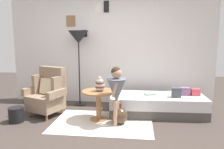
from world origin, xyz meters
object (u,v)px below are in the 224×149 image
(armchair, at_px, (48,93))
(person_child, at_px, (116,89))
(daybed, at_px, (157,105))
(vase_striped, at_px, (100,85))
(side_table, at_px, (99,99))
(floor_lamp, at_px, (78,39))
(demijohn_near, at_px, (119,115))
(magazine_basket, at_px, (16,115))
(book_on_daybed, at_px, (150,94))

(armchair, distance_m, person_child, 1.54)
(daybed, relative_size, vase_striped, 7.15)
(side_table, bearing_deg, floor_lamp, 123.95)
(person_child, xyz_separation_m, demijohn_near, (0.04, 0.08, -0.52))
(person_child, bearing_deg, vase_striped, 146.22)
(armchair, height_order, side_table, armchair)
(daybed, bearing_deg, magazine_basket, -164.23)
(daybed, xyz_separation_m, floor_lamp, (-1.75, 0.46, 1.32))
(daybed, xyz_separation_m, book_on_daybed, (-0.15, 0.03, 0.22))
(person_child, relative_size, magazine_basket, 3.81)
(armchair, relative_size, person_child, 0.91)
(person_child, bearing_deg, armchair, 163.29)
(vase_striped, bearing_deg, floor_lamp, 124.64)
(floor_lamp, distance_m, demijohn_near, 2.01)
(person_child, bearing_deg, daybed, 42.05)
(armchair, distance_m, floor_lamp, 1.38)
(armchair, relative_size, vase_striped, 3.59)
(person_child, bearing_deg, floor_lamp, 130.27)
(armchair, relative_size, floor_lamp, 0.56)
(daybed, height_order, demijohn_near, daybed)
(demijohn_near, relative_size, magazine_basket, 1.41)
(daybed, relative_size, magazine_basket, 6.89)
(armchair, relative_size, side_table, 1.54)
(demijohn_near, bearing_deg, magazine_basket, -175.97)
(vase_striped, xyz_separation_m, book_on_daybed, (0.96, 0.50, -0.27))
(armchair, height_order, book_on_daybed, armchair)
(daybed, bearing_deg, armchair, -173.39)
(daybed, xyz_separation_m, person_child, (-0.77, -0.70, 0.48))
(book_on_daybed, distance_m, magazine_basket, 2.63)
(armchair, bearing_deg, vase_striped, -10.76)
(vase_striped, height_order, demijohn_near, vase_striped)
(vase_striped, distance_m, demijohn_near, 0.66)
(side_table, distance_m, magazine_basket, 1.57)
(floor_lamp, bearing_deg, vase_striped, -55.36)
(armchair, xyz_separation_m, vase_striped, (1.12, -0.21, 0.24))
(vase_striped, xyz_separation_m, floor_lamp, (-0.64, 0.93, 0.84))
(side_table, distance_m, floor_lamp, 1.56)
(daybed, xyz_separation_m, vase_striped, (-1.11, -0.47, 0.48))
(magazine_basket, bearing_deg, daybed, 15.77)
(side_table, distance_m, person_child, 0.51)
(book_on_daybed, bearing_deg, vase_striped, -152.39)
(armchair, xyz_separation_m, book_on_daybed, (2.08, 0.29, -0.02))
(side_table, xyz_separation_m, floor_lamp, (-0.61, 0.91, 1.11))
(person_child, bearing_deg, demijohn_near, 61.70)
(side_table, relative_size, demijohn_near, 1.60)
(demijohn_near, bearing_deg, person_child, -118.30)
(magazine_basket, bearing_deg, person_child, 1.60)
(vase_striped, bearing_deg, book_on_daybed, 27.61)
(daybed, height_order, side_table, side_table)
(demijohn_near, distance_m, magazine_basket, 1.93)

